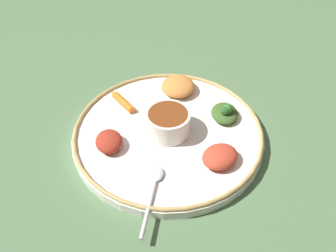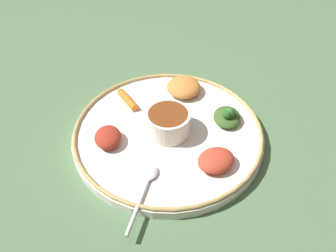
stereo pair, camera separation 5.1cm
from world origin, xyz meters
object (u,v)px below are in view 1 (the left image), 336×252
(spoon, at_px, (154,188))
(greens_pile, at_px, (225,113))
(center_bowl, at_px, (168,122))
(carrot_near_spoon, at_px, (122,101))

(spoon, xyz_separation_m, greens_pile, (-0.22, -0.08, 0.01))
(center_bowl, distance_m, greens_pile, 0.13)
(greens_pile, bearing_deg, carrot_near_spoon, -42.90)
(center_bowl, bearing_deg, carrot_near_spoon, -72.09)
(center_bowl, xyz_separation_m, spoon, (0.10, 0.11, -0.02))
(greens_pile, relative_size, carrot_near_spoon, 1.03)
(spoon, bearing_deg, center_bowl, -131.51)
(greens_pile, bearing_deg, spoon, 20.70)
(carrot_near_spoon, bearing_deg, center_bowl, 107.91)
(spoon, xyz_separation_m, carrot_near_spoon, (-0.06, -0.23, 0.00))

